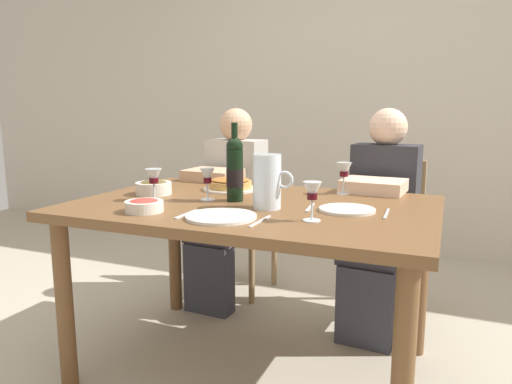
{
  "coord_description": "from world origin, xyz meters",
  "views": [
    {
      "loc": [
        0.76,
        -1.8,
        1.15
      ],
      "look_at": [
        0.0,
        0.02,
        0.8
      ],
      "focal_mm": 32.87,
      "sensor_mm": 36.0,
      "label": 1
    }
  ],
  "objects_px": {
    "water_pitcher": "(267,185)",
    "wine_glass_left_diner": "(344,171)",
    "dinner_plate_left_setting": "(347,210)",
    "diner_right": "(379,214)",
    "dining_table": "(253,224)",
    "wine_bottle": "(235,169)",
    "wine_glass_right_diner": "(207,178)",
    "olive_bowl": "(154,187)",
    "wine_glass_spare": "(154,178)",
    "chair_right": "(387,227)",
    "baked_tart": "(230,184)",
    "wine_glass_centre": "(312,193)",
    "dinner_plate_right_setting": "(222,217)",
    "salad_bowl": "(144,205)",
    "chair_left": "(245,212)",
    "diner_left": "(227,200)"
  },
  "relations": [
    {
      "from": "dining_table",
      "to": "wine_glass_left_diner",
      "type": "xyz_separation_m",
      "value": [
        0.31,
        0.36,
        0.2
      ]
    },
    {
      "from": "salad_bowl",
      "to": "diner_left",
      "type": "bearing_deg",
      "value": 97.49
    },
    {
      "from": "olive_bowl",
      "to": "wine_glass_right_diner",
      "type": "xyz_separation_m",
      "value": [
        0.3,
        -0.03,
        0.06
      ]
    },
    {
      "from": "dinner_plate_left_setting",
      "to": "salad_bowl",
      "type": "bearing_deg",
      "value": -156.64
    },
    {
      "from": "wine_bottle",
      "to": "diner_right",
      "type": "height_order",
      "value": "diner_right"
    },
    {
      "from": "wine_glass_centre",
      "to": "diner_right",
      "type": "bearing_deg",
      "value": 81.84
    },
    {
      "from": "wine_glass_right_diner",
      "to": "diner_right",
      "type": "height_order",
      "value": "diner_right"
    },
    {
      "from": "dinner_plate_left_setting",
      "to": "diner_right",
      "type": "relative_size",
      "value": 0.19
    },
    {
      "from": "chair_right",
      "to": "diner_right",
      "type": "height_order",
      "value": "diner_right"
    },
    {
      "from": "wine_bottle",
      "to": "chair_right",
      "type": "xyz_separation_m",
      "value": [
        0.55,
        0.86,
        -0.4
      ]
    },
    {
      "from": "dinner_plate_left_setting",
      "to": "diner_right",
      "type": "distance_m",
      "value": 0.66
    },
    {
      "from": "water_pitcher",
      "to": "wine_glass_left_diner",
      "type": "distance_m",
      "value": 0.49
    },
    {
      "from": "dinner_plate_right_setting",
      "to": "chair_left",
      "type": "bearing_deg",
      "value": 110.22
    },
    {
      "from": "dining_table",
      "to": "dinner_plate_left_setting",
      "type": "xyz_separation_m",
      "value": [
        0.4,
        -0.01,
        0.1
      ]
    },
    {
      "from": "wine_bottle",
      "to": "chair_left",
      "type": "relative_size",
      "value": 0.39
    },
    {
      "from": "wine_glass_right_diner",
      "to": "chair_right",
      "type": "relative_size",
      "value": 0.16
    },
    {
      "from": "chair_right",
      "to": "diner_right",
      "type": "distance_m",
      "value": 0.26
    },
    {
      "from": "water_pitcher",
      "to": "wine_glass_left_diner",
      "type": "bearing_deg",
      "value": 64.03
    },
    {
      "from": "water_pitcher",
      "to": "wine_glass_right_diner",
      "type": "height_order",
      "value": "water_pitcher"
    },
    {
      "from": "baked_tart",
      "to": "wine_glass_spare",
      "type": "xyz_separation_m",
      "value": [
        -0.19,
        -0.37,
        0.07
      ]
    },
    {
      "from": "baked_tart",
      "to": "dinner_plate_left_setting",
      "type": "bearing_deg",
      "value": -22.81
    },
    {
      "from": "wine_glass_right_diner",
      "to": "wine_glass_left_diner",
      "type": "bearing_deg",
      "value": 36.09
    },
    {
      "from": "olive_bowl",
      "to": "wine_glass_left_diner",
      "type": "relative_size",
      "value": 1.11
    },
    {
      "from": "wine_bottle",
      "to": "wine_glass_left_diner",
      "type": "bearing_deg",
      "value": 40.93
    },
    {
      "from": "wine_glass_left_diner",
      "to": "wine_bottle",
      "type": "bearing_deg",
      "value": -139.07
    },
    {
      "from": "baked_tart",
      "to": "wine_glass_centre",
      "type": "xyz_separation_m",
      "value": [
        0.55,
        -0.48,
        0.07
      ]
    },
    {
      "from": "wine_glass_centre",
      "to": "chair_right",
      "type": "bearing_deg",
      "value": 82.82
    },
    {
      "from": "baked_tart",
      "to": "dinner_plate_right_setting",
      "type": "height_order",
      "value": "baked_tart"
    },
    {
      "from": "chair_left",
      "to": "dining_table",
      "type": "bearing_deg",
      "value": 118.92
    },
    {
      "from": "wine_glass_spare",
      "to": "chair_left",
      "type": "xyz_separation_m",
      "value": [
        -0.02,
        1.03,
        -0.36
      ]
    },
    {
      "from": "salad_bowl",
      "to": "diner_right",
      "type": "bearing_deg",
      "value": 51.37
    },
    {
      "from": "dinner_plate_left_setting",
      "to": "chair_left",
      "type": "xyz_separation_m",
      "value": [
        -0.85,
        0.93,
        -0.27
      ]
    },
    {
      "from": "wine_bottle",
      "to": "chair_left",
      "type": "xyz_separation_m",
      "value": [
        -0.35,
        0.9,
        -0.4
      ]
    },
    {
      "from": "baked_tart",
      "to": "wine_glass_centre",
      "type": "distance_m",
      "value": 0.73
    },
    {
      "from": "dining_table",
      "to": "wine_glass_spare",
      "type": "height_order",
      "value": "wine_glass_spare"
    },
    {
      "from": "salad_bowl",
      "to": "wine_glass_spare",
      "type": "distance_m",
      "value": 0.24
    },
    {
      "from": "wine_glass_spare",
      "to": "dinner_plate_left_setting",
      "type": "xyz_separation_m",
      "value": [
        0.82,
        0.1,
        -0.09
      ]
    },
    {
      "from": "wine_glass_right_diner",
      "to": "wine_glass_spare",
      "type": "bearing_deg",
      "value": -156.57
    },
    {
      "from": "dining_table",
      "to": "wine_glass_centre",
      "type": "distance_m",
      "value": 0.43
    },
    {
      "from": "diner_right",
      "to": "wine_glass_left_diner",
      "type": "bearing_deg",
      "value": 68.58
    },
    {
      "from": "water_pitcher",
      "to": "wine_glass_left_diner",
      "type": "relative_size",
      "value": 1.46
    },
    {
      "from": "water_pitcher",
      "to": "wine_glass_spare",
      "type": "bearing_deg",
      "value": -176.61
    },
    {
      "from": "wine_glass_spare",
      "to": "chair_right",
      "type": "bearing_deg",
      "value": 48.18
    },
    {
      "from": "olive_bowl",
      "to": "dinner_plate_left_setting",
      "type": "height_order",
      "value": "olive_bowl"
    },
    {
      "from": "wine_glass_spare",
      "to": "wine_glass_left_diner",
      "type": "bearing_deg",
      "value": 32.72
    },
    {
      "from": "salad_bowl",
      "to": "chair_left",
      "type": "relative_size",
      "value": 0.17
    },
    {
      "from": "baked_tart",
      "to": "chair_left",
      "type": "height_order",
      "value": "chair_left"
    },
    {
      "from": "dinner_plate_right_setting",
      "to": "wine_glass_centre",
      "type": "bearing_deg",
      "value": 14.92
    },
    {
      "from": "chair_right",
      "to": "diner_right",
      "type": "relative_size",
      "value": 0.75
    },
    {
      "from": "wine_bottle",
      "to": "wine_glass_right_diner",
      "type": "distance_m",
      "value": 0.13
    }
  ]
}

